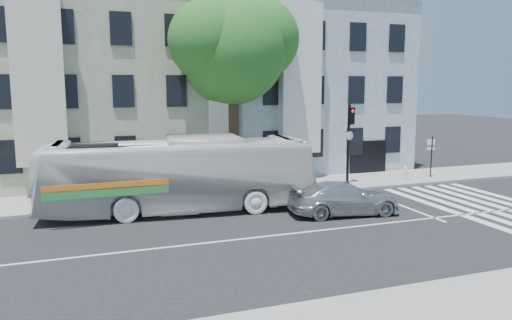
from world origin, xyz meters
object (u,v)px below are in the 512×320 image
bus (179,175)px  sedan (344,198)px  traffic_signal (350,133)px  fire_hydrant (405,173)px

bus → sedan: (6.83, -2.94, -0.99)m
sedan → traffic_signal: (3.36, 5.41, 2.29)m
bus → fire_hydrant: 14.11m
sedan → traffic_signal: 6.77m
fire_hydrant → sedan: bearing=-143.7°
traffic_signal → fire_hydrant: bearing=-20.6°
bus → traffic_signal: traffic_signal is taller
sedan → fire_hydrant: size_ratio=5.94×
bus → fire_hydrant: (13.89, 2.25, -1.13)m
fire_hydrant → bus: bearing=-170.8°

